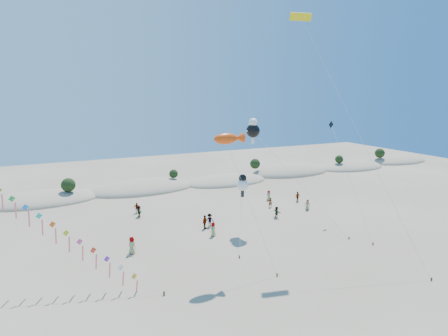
# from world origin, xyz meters

# --- Properties ---
(dune_ridge) EXTENTS (145.30, 11.49, 5.57)m
(dune_ridge) POSITION_xyz_m (1.06, 45.14, 0.11)
(dune_ridge) COLOR tan
(dune_ridge) RESTS_ON ground
(fish_kite) EXTENTS (4.43, 5.10, 13.11)m
(fish_kite) POSITION_xyz_m (1.23, 12.33, 12.54)
(fish_kite) COLOR #3F2D1E
(fish_kite) RESTS_ON ground
(cartoon_kite_low) EXTENTS (4.71, 7.62, 7.18)m
(cartoon_kite_low) POSITION_xyz_m (6.62, 19.64, 6.01)
(cartoon_kite_low) COLOR #3F2D1E
(cartoon_kite_low) RESTS_ON ground
(cartoon_kite_high) EXTENTS (8.81, 10.31, 13.75)m
(cartoon_kite_high) POSITION_xyz_m (8.91, 21.28, 12.36)
(cartoon_kite_high) COLOR #3F2D1E
(cartoon_kite_high) RESTS_ON ground
(parafoil_kite) EXTENTS (6.44, 14.82, 25.15)m
(parafoil_kite) POSITION_xyz_m (11.25, 15.13, 24.22)
(parafoil_kite) COLOR #3F2D1E
(parafoil_kite) RESTS_ON ground
(dark_kite) EXTENTS (3.25, 11.30, 13.10)m
(dark_kite) POSITION_xyz_m (19.83, 17.45, 9.09)
(dark_kite) COLOR #3F2D1E
(dark_kite) RESTS_ON ground
(beachgoers) EXTENTS (28.57, 14.30, 1.88)m
(beachgoers) POSITION_xyz_m (5.60, 24.35, 0.83)
(beachgoers) COLOR slate
(beachgoers) RESTS_ON ground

